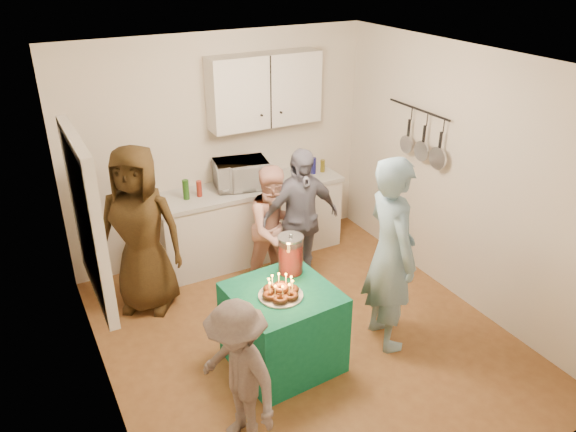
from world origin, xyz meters
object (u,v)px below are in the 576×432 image
child_near_left (238,375)px  woman_back_left (140,230)px  punch_jar (291,255)px  counter (250,223)px  man_birthday (390,254)px  microwave (241,174)px  party_table (283,327)px  woman_back_right (300,219)px  woman_back_center (275,229)px

child_near_left → woman_back_left: bearing=169.5°
punch_jar → child_near_left: bearing=-136.1°
counter → child_near_left: size_ratio=1.80×
man_birthday → child_near_left: bearing=114.2°
microwave → punch_jar: size_ratio=1.71×
party_table → child_near_left: child_near_left is taller
party_table → punch_jar: (0.21, 0.25, 0.55)m
microwave → punch_jar: 1.69m
man_birthday → woman_back_left: (-1.84, 1.60, -0.05)m
microwave → woman_back_right: (0.31, -0.83, -0.28)m
counter → woman_back_right: woman_back_right is taller
punch_jar → man_birthday: 0.89m
woman_back_left → child_near_left: woman_back_left is taller
woman_back_right → woman_back_left: bearing=167.7°
microwave → child_near_left: (-1.14, -2.52, -0.46)m
punch_jar → woman_back_right: size_ratio=0.22×
woman_back_left → counter: bearing=51.2°
punch_jar → woman_back_center: (0.30, 0.91, -0.23)m
man_birthday → woman_back_center: 1.41m
party_table → man_birthday: (1.01, -0.15, 0.55)m
party_table → man_birthday: 1.16m
man_birthday → microwave: bearing=23.8°
microwave → woman_back_right: size_ratio=0.37×
counter → woman_back_left: bearing=-161.7°
man_birthday → woman_back_right: (-0.24, 1.24, -0.14)m
punch_jar → man_birthday: man_birthday is taller
woman_back_left → child_near_left: 2.09m
woman_back_left → woman_back_center: 1.39m
woman_back_left → woman_back_center: size_ratio=1.25×
woman_back_right → man_birthday: bearing=-78.2°
counter → punch_jar: size_ratio=6.47×
woman_back_left → woman_back_right: 1.64m
woman_back_center → child_near_left: (-1.19, -1.77, -0.09)m
woman_back_center → child_near_left: woman_back_center is taller
microwave → woman_back_left: size_ratio=0.33×
counter → punch_jar: punch_jar is taller
counter → woman_back_right: (0.22, -0.83, 0.36)m
woman_back_center → woman_back_right: bearing=-17.9°
man_birthday → woman_back_right: 1.27m
microwave → child_near_left: bearing=-103.6°
punch_jar → child_near_left: child_near_left is taller
counter → party_table: 1.99m
woman_back_center → man_birthday: bearing=-72.0°
man_birthday → woman_back_left: 2.44m
man_birthday → woman_back_left: size_ratio=1.06×
microwave → woman_back_right: woman_back_right is taller
woman_back_center → woman_back_right: size_ratio=0.89×
woman_back_left → child_near_left: (0.15, -2.07, -0.27)m
woman_back_center → microwave: bearing=90.9°
man_birthday → punch_jar: bearing=72.7°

